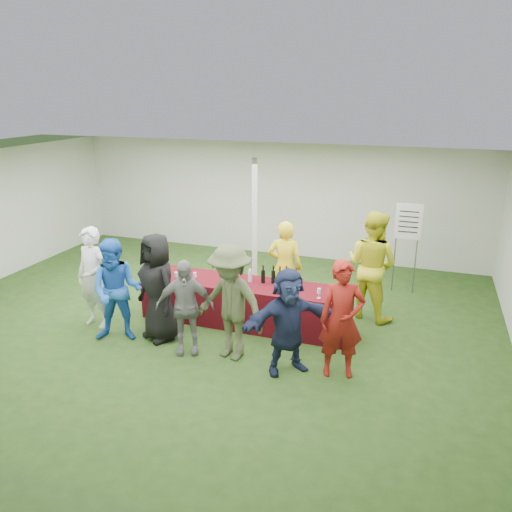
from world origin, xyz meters
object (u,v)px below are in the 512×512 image
(dump_bucket, at_px, (339,295))
(customer_2, at_px, (158,287))
(staff_pourer, at_px, (285,267))
(customer_0, at_px, (93,278))
(serving_table, at_px, (245,303))
(customer_4, at_px, (230,303))
(wine_list_sign, at_px, (408,228))
(customer_1, at_px, (117,291))
(customer_3, at_px, (185,307))
(customer_5, at_px, (288,321))
(staff_back, at_px, (372,265))
(customer_6, at_px, (342,320))

(dump_bucket, xyz_separation_m, customer_2, (-2.76, -0.73, 0.04))
(dump_bucket, relative_size, staff_pourer, 0.15)
(customer_0, bearing_deg, serving_table, 28.97)
(customer_2, relative_size, customer_4, 1.00)
(dump_bucket, relative_size, wine_list_sign, 0.15)
(wine_list_sign, height_order, staff_pourer, wine_list_sign)
(customer_1, xyz_separation_m, customer_3, (1.20, -0.02, -0.09))
(customer_3, bearing_deg, customer_4, -14.83)
(customer_5, bearing_deg, customer_3, 140.38)
(serving_table, height_order, customer_5, customer_5)
(customer_0, bearing_deg, customer_2, 5.76)
(staff_pourer, relative_size, customer_5, 1.09)
(wine_list_sign, distance_m, staff_back, 1.50)
(customer_0, relative_size, customer_4, 0.98)
(staff_pourer, bearing_deg, customer_6, 120.46)
(dump_bucket, height_order, customer_6, customer_6)
(wine_list_sign, xyz_separation_m, customer_4, (-2.29, -3.50, -0.43))
(customer_4, bearing_deg, customer_1, -163.37)
(wine_list_sign, height_order, customer_2, wine_list_sign)
(serving_table, distance_m, customer_4, 1.27)
(customer_2, bearing_deg, customer_4, 21.19)
(staff_pourer, xyz_separation_m, customer_0, (-2.88, -1.58, 0.01))
(dump_bucket, distance_m, customer_6, 0.90)
(staff_back, distance_m, customer_5, 2.40)
(customer_1, relative_size, customer_5, 1.08)
(customer_2, distance_m, customer_4, 1.33)
(customer_6, bearing_deg, dump_bucket, 86.52)
(staff_back, xyz_separation_m, customer_1, (-3.69, -2.19, -0.12))
(customer_5, bearing_deg, wine_list_sign, 29.97)
(customer_0, height_order, customer_2, customer_2)
(staff_back, distance_m, customer_4, 2.78)
(staff_back, relative_size, customer_4, 1.09)
(wine_list_sign, relative_size, customer_4, 1.02)
(customer_2, bearing_deg, customer_3, 5.14)
(dump_bucket, distance_m, customer_3, 2.37)
(serving_table, bearing_deg, customer_2, -139.69)
(staff_pourer, distance_m, customer_6, 2.23)
(staff_pourer, relative_size, customer_6, 1.00)
(customer_1, bearing_deg, customer_2, 4.14)
(customer_2, bearing_deg, customer_0, -153.14)
(customer_1, distance_m, customer_5, 2.82)
(staff_pourer, distance_m, customer_4, 1.86)
(dump_bucket, distance_m, customer_1, 3.49)
(customer_5, bearing_deg, customer_6, -28.09)
(staff_back, bearing_deg, customer_4, 73.71)
(customer_1, distance_m, customer_3, 1.20)
(customer_3, bearing_deg, customer_6, -18.41)
(wine_list_sign, height_order, customer_3, wine_list_sign)
(customer_2, bearing_deg, customer_1, -126.96)
(serving_table, xyz_separation_m, customer_3, (-0.51, -1.23, 0.37))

